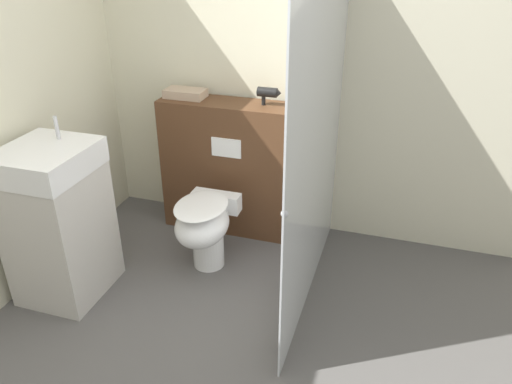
# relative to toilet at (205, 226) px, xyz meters

# --- Properties ---
(wall_back) EXTENTS (8.00, 0.06, 2.50)m
(wall_back) POSITION_rel_toilet_xyz_m (0.35, 0.79, 0.92)
(wall_back) COLOR beige
(wall_back) RESTS_ON ground_plane
(partition_panel) EXTENTS (1.08, 0.30, 1.02)m
(partition_panel) POSITION_rel_toilet_xyz_m (0.00, 0.58, 0.17)
(partition_panel) COLOR #51331E
(partition_panel) RESTS_ON ground_plane
(shower_glass) EXTENTS (0.04, 1.55, 2.04)m
(shower_glass) POSITION_rel_toilet_xyz_m (0.73, -0.02, 0.69)
(shower_glass) COLOR silver
(shower_glass) RESTS_ON ground_plane
(toilet) EXTENTS (0.34, 0.54, 0.53)m
(toilet) POSITION_rel_toilet_xyz_m (0.00, 0.00, 0.00)
(toilet) COLOR white
(toilet) RESTS_ON ground_plane
(sink_vanity) EXTENTS (0.49, 0.54, 1.14)m
(sink_vanity) POSITION_rel_toilet_xyz_m (-0.76, -0.48, 0.17)
(sink_vanity) COLOR beige
(sink_vanity) RESTS_ON ground_plane
(hair_drier) EXTENTS (0.17, 0.07, 0.13)m
(hair_drier) POSITION_rel_toilet_xyz_m (0.26, 0.60, 0.77)
(hair_drier) COLOR black
(hair_drier) RESTS_ON partition_panel
(folded_towel) EXTENTS (0.29, 0.17, 0.06)m
(folded_towel) POSITION_rel_toilet_xyz_m (-0.36, 0.60, 0.71)
(folded_towel) COLOR tan
(folded_towel) RESTS_ON partition_panel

